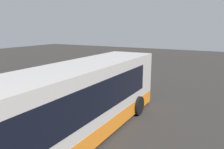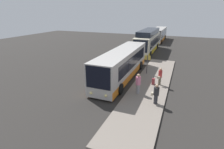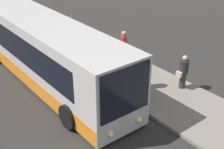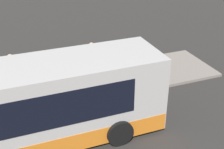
{
  "view_description": "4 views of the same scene",
  "coord_description": "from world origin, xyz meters",
  "px_view_note": "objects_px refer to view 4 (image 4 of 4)",
  "views": [
    {
      "loc": [
        -7.4,
        -5.51,
        4.58
      ],
      "look_at": [
        3.36,
        0.44,
        1.93
      ],
      "focal_mm": 35.0,
      "sensor_mm": 36.0,
      "label": 1
    },
    {
      "loc": [
        16.47,
        5.76,
        7.08
      ],
      "look_at": [
        3.36,
        0.44,
        1.93
      ],
      "focal_mm": 28.0,
      "sensor_mm": 36.0,
      "label": 2
    },
    {
      "loc": [
        11.79,
        -6.2,
        7.57
      ],
      "look_at": [
        3.36,
        0.44,
        1.93
      ],
      "focal_mm": 50.0,
      "sensor_mm": 36.0,
      "label": 3
    },
    {
      "loc": [
        -0.64,
        -9.75,
        7.62
      ],
      "look_at": [
        3.36,
        0.44,
        1.93
      ],
      "focal_mm": 50.0,
      "sensor_mm": 36.0,
      "label": 4
    }
  ],
  "objects_px": {
    "passenger_boarding": "(12,70)",
    "suitcase": "(18,87)",
    "passenger_waiting": "(77,74)",
    "passenger_with_bags": "(92,57)"
  },
  "relations": [
    {
      "from": "passenger_waiting",
      "to": "passenger_with_bags",
      "type": "height_order",
      "value": "passenger_waiting"
    },
    {
      "from": "passenger_boarding",
      "to": "suitcase",
      "type": "height_order",
      "value": "passenger_boarding"
    },
    {
      "from": "passenger_boarding",
      "to": "passenger_with_bags",
      "type": "height_order",
      "value": "passenger_boarding"
    },
    {
      "from": "passenger_waiting",
      "to": "suitcase",
      "type": "bearing_deg",
      "value": -141.31
    },
    {
      "from": "passenger_with_bags",
      "to": "suitcase",
      "type": "xyz_separation_m",
      "value": [
        -3.88,
        -0.81,
        -0.57
      ]
    },
    {
      "from": "passenger_with_bags",
      "to": "suitcase",
      "type": "relative_size",
      "value": 1.94
    },
    {
      "from": "suitcase",
      "to": "passenger_with_bags",
      "type": "bearing_deg",
      "value": 11.82
    },
    {
      "from": "passenger_with_bags",
      "to": "suitcase",
      "type": "bearing_deg",
      "value": 10.18
    },
    {
      "from": "passenger_boarding",
      "to": "suitcase",
      "type": "relative_size",
      "value": 2.05
    },
    {
      "from": "passenger_waiting",
      "to": "passenger_with_bags",
      "type": "distance_m",
      "value": 2.19
    }
  ]
}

